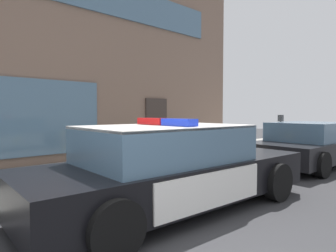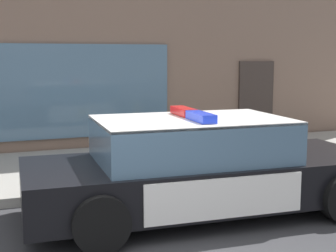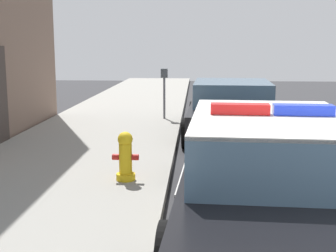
{
  "view_description": "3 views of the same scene",
  "coord_description": "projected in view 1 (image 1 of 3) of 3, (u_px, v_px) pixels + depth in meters",
  "views": [
    {
      "loc": [
        -1.66,
        -2.54,
        1.6
      ],
      "look_at": [
        2.72,
        2.16,
        1.29
      ],
      "focal_mm": 31.38,
      "sensor_mm": 36.0,
      "label": 1
    },
    {
      "loc": [
        -1.14,
        -5.08,
        2.23
      ],
      "look_at": [
        1.52,
        1.85,
        1.15
      ],
      "focal_mm": 51.41,
      "sensor_mm": 36.0,
      "label": 2
    },
    {
      "loc": [
        -3.52,
        1.76,
        2.13
      ],
      "look_at": [
        2.77,
        2.14,
        1.03
      ],
      "focal_mm": 49.92,
      "sensor_mm": 36.0,
      "label": 3
    }
  ],
  "objects": [
    {
      "name": "parking_meter",
      "position": [
        281.0,
        126.0,
        11.01
      ],
      "size": [
        0.12,
        0.18,
        1.34
      ],
      "color": "slate",
      "rests_on": "sidewalk"
    },
    {
      "name": "car_down_street",
      "position": [
        309.0,
        145.0,
        8.68
      ],
      "size": [
        4.31,
        2.24,
        1.29
      ],
      "rotation": [
        0.0,
        0.0,
        -0.04
      ],
      "color": "black",
      "rests_on": "ground"
    },
    {
      "name": "police_cruiser",
      "position": [
        172.0,
        167.0,
        4.85
      ],
      "size": [
        5.09,
        2.28,
        1.49
      ],
      "rotation": [
        0.0,
        0.0,
        -0.05
      ],
      "color": "black",
      "rests_on": "ground"
    },
    {
      "name": "fire_hydrant",
      "position": [
        162.0,
        157.0,
        7.19
      ],
      "size": [
        0.34,
        0.39,
        0.73
      ],
      "color": "gold",
      "rests_on": "sidewalk"
    },
    {
      "name": "sidewalk",
      "position": [
        10.0,
        187.0,
        5.94
      ],
      "size": [
        48.0,
        3.56,
        0.15
      ],
      "primitive_type": "cube",
      "color": "gray",
      "rests_on": "ground"
    }
  ]
}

